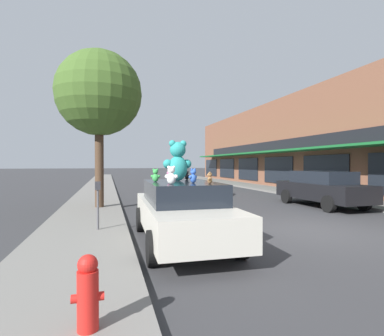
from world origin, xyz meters
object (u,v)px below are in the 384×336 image
parked_car_far_center (322,188)px  fire_hydrant (88,292)px  teddy_bear_giant (178,161)px  teddy_bear_blue (193,176)px  teddy_bear_brown (210,178)px  teddy_bear_black (187,175)px  teddy_bear_white (171,175)px  teddy_bear_green (155,175)px  street_tree (99,94)px  teddy_bear_pink (170,177)px  parking_meter (98,199)px  plush_art_car (182,210)px

parked_car_far_center → fire_hydrant: (-9.18, -7.70, -0.31)m
teddy_bear_giant → teddy_bear_blue: bearing=93.3°
teddy_bear_brown → teddy_bear_black: teddy_bear_brown is taller
teddy_bear_giant → fire_hydrant: 4.63m
teddy_bear_white → teddy_bear_green: (-0.18, 0.96, -0.03)m
street_tree → teddy_bear_pink: bearing=-75.1°
teddy_bear_blue → parking_meter: size_ratio=0.26×
teddy_bear_green → teddy_bear_blue: size_ratio=0.96×
plush_art_car → teddy_bear_brown: 1.23m
teddy_bear_giant → teddy_bear_green: (-0.60, -0.27, -0.34)m
teddy_bear_white → teddy_bear_black: bearing=-90.6°
teddy_bear_pink → parked_car_far_center: (7.67, 4.52, -0.76)m
teddy_bear_giant → teddy_bear_black: 0.69m
teddy_bear_green → parking_meter: teddy_bear_green is taller
plush_art_car → teddy_bear_white: (-0.42, -0.79, 0.85)m
street_tree → fire_hydrant: size_ratio=7.97×
teddy_bear_giant → teddy_bear_blue: teddy_bear_giant is taller
street_tree → fire_hydrant: street_tree is taller
teddy_bear_blue → teddy_bear_giant: bearing=-111.6°
teddy_bear_pink → parked_car_far_center: 8.93m
plush_art_car → teddy_bear_giant: (0.01, 0.45, 1.15)m
teddy_bear_brown → teddy_bear_green: 1.43m
teddy_bear_pink → teddy_bear_green: 0.59m
teddy_bear_white → parked_car_far_center: 9.21m
plush_art_car → teddy_bear_black: bearing=69.7°
teddy_bear_pink → parking_meter: teddy_bear_pink is taller
teddy_bear_green → teddy_bear_black: 1.20m
teddy_bear_pink → teddy_bear_green: size_ratio=0.96×
parking_meter → teddy_bear_giant: bearing=-27.6°
teddy_bear_brown → parked_car_far_center: bearing=152.2°
teddy_bear_white → teddy_bear_giant: bearing=-84.8°
teddy_bear_giant → teddy_bear_green: teddy_bear_giant is taller
teddy_bear_blue → parked_car_far_center: teddy_bear_blue is taller
teddy_bear_white → parked_car_far_center: bearing=-123.2°
teddy_bear_white → fire_hydrant: bearing=86.2°
teddy_bear_giant → fire_hydrant: size_ratio=1.28×
parked_car_far_center → teddy_bear_giant: bearing=-153.0°
street_tree → teddy_bear_brown: bearing=-70.2°
plush_art_car → street_tree: bearing=110.7°
plush_art_car → teddy_bear_green: teddy_bear_green is taller
teddy_bear_pink → street_tree: (-1.64, 6.17, 3.11)m
teddy_bear_pink → fire_hydrant: 3.68m
teddy_bear_brown → parked_car_far_center: 8.57m
teddy_bear_giant → teddy_bear_pink: teddy_bear_giant is taller
teddy_bear_white → parking_meter: teddy_bear_white is taller
plush_art_car → teddy_bear_giant: bearing=90.7°
plush_art_car → teddy_bear_green: 1.02m
teddy_bear_white → parking_meter: size_ratio=0.30×
teddy_bear_pink → street_tree: street_tree is taller
teddy_bear_brown → teddy_bear_blue: 0.44m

